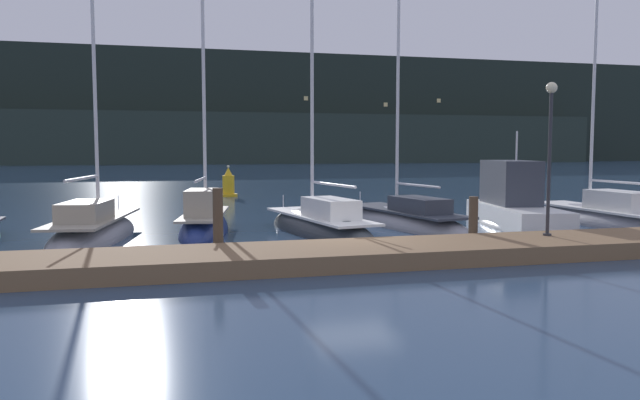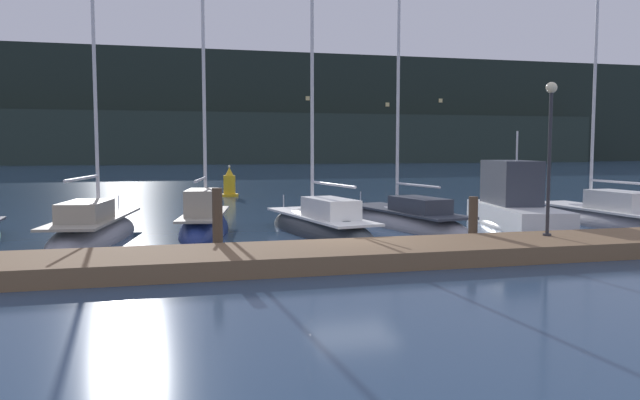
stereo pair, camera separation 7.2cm
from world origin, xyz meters
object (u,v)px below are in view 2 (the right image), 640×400
at_px(sailboat_berth_2, 94,235).
at_px(sailboat_berth_4, 320,230).
at_px(sailboat_berth_3, 204,228).
at_px(sailboat_berth_5, 406,223).
at_px(channel_buoy, 229,185).
at_px(dock_lamppost, 550,135).
at_px(sailboat_berth_7, 602,221).
at_px(motorboat_berth_6, 515,213).

relative_size(sailboat_berth_2, sailboat_berth_4, 0.85).
xyz_separation_m(sailboat_berth_3, sailboat_berth_5, (7.61, -0.03, -0.05)).
bearing_deg(sailboat_berth_5, sailboat_berth_4, -163.50).
xyz_separation_m(channel_buoy, dock_lamppost, (6.82, -22.72, 2.66)).
relative_size(sailboat_berth_3, sailboat_berth_4, 0.87).
relative_size(sailboat_berth_3, sailboat_berth_7, 0.82).
height_order(sailboat_berth_4, sailboat_berth_5, sailboat_berth_5).
bearing_deg(sailboat_berth_7, sailboat_berth_5, 169.91).
distance_m(sailboat_berth_4, dock_lamppost, 8.26).
xyz_separation_m(sailboat_berth_2, sailboat_berth_4, (7.56, -0.63, -0.01)).
distance_m(motorboat_berth_6, dock_lamppost, 6.43).
xyz_separation_m(sailboat_berth_4, channel_buoy, (-1.33, 17.48, 0.60)).
distance_m(sailboat_berth_3, sailboat_berth_7, 15.33).
xyz_separation_m(sailboat_berth_7, dock_lamppost, (-5.85, -4.97, 3.23)).
bearing_deg(sailboat_berth_3, sailboat_berth_7, -5.20).
bearing_deg(sailboat_berth_4, sailboat_berth_7, -1.36).
bearing_deg(sailboat_berth_4, sailboat_berth_5, 16.50).
xyz_separation_m(sailboat_berth_2, sailboat_berth_5, (11.25, 0.46, -0.01)).
xyz_separation_m(sailboat_berth_2, motorboat_berth_6, (15.28, -0.56, 0.37)).
bearing_deg(sailboat_berth_4, channel_buoy, 94.34).
xyz_separation_m(sailboat_berth_5, motorboat_berth_6, (4.03, -1.02, 0.38)).
distance_m(sailboat_berth_2, sailboat_berth_4, 7.59).
height_order(sailboat_berth_3, motorboat_berth_6, sailboat_berth_3).
relative_size(sailboat_berth_4, sailboat_berth_5, 0.99).
height_order(sailboat_berth_3, dock_lamppost, sailboat_berth_3).
relative_size(sailboat_berth_5, sailboat_berth_7, 0.95).
bearing_deg(motorboat_berth_6, sailboat_berth_4, -179.45).
distance_m(sailboat_berth_4, channel_buoy, 17.55).
height_order(sailboat_berth_3, channel_buoy, sailboat_berth_3).
relative_size(sailboat_berth_3, sailboat_berth_5, 0.86).
bearing_deg(sailboat_berth_5, channel_buoy, 107.00).
xyz_separation_m(sailboat_berth_4, motorboat_berth_6, (7.72, 0.07, 0.38)).
xyz_separation_m(sailboat_berth_2, channel_buoy, (6.24, 16.85, 0.59)).
distance_m(sailboat_berth_5, sailboat_berth_7, 7.77).
height_order(motorboat_berth_6, sailboat_berth_7, sailboat_berth_7).
xyz_separation_m(sailboat_berth_2, sailboat_berth_3, (3.64, 0.49, 0.04)).
bearing_deg(sailboat_berth_7, motorboat_berth_6, 174.58).
bearing_deg(motorboat_berth_6, sailboat_berth_7, -5.42).
height_order(sailboat_berth_2, motorboat_berth_6, sailboat_berth_2).
bearing_deg(channel_buoy, sailboat_berth_7, -54.50).
bearing_deg(sailboat_berth_5, motorboat_berth_6, -14.18).
bearing_deg(sailboat_berth_3, sailboat_berth_2, -172.40).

